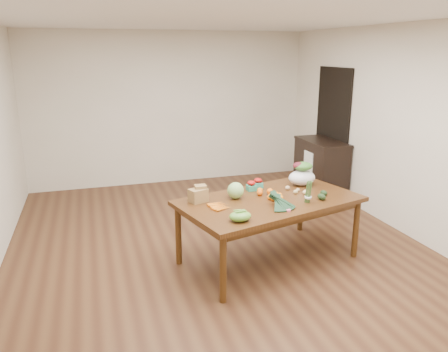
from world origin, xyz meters
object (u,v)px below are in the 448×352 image
object	(u,v)px
salad_bag	(302,175)
dining_table	(269,230)
kale_bunch	(283,201)
cabbage	(236,191)
cabinet	(321,168)
asparagus_bundle	(308,192)
paper_bag	(198,194)
mandarin_cluster	(276,195)

from	to	relation	value
salad_bag	dining_table	bearing A→B (deg)	-147.45
kale_bunch	cabbage	bearing A→B (deg)	113.69
cabinet	dining_table	bearing A→B (deg)	-131.97
kale_bunch	asparagus_bundle	xyz separation A→B (m)	(0.34, 0.09, 0.05)
kale_bunch	asparagus_bundle	world-z (taller)	asparagus_bundle
cabinet	paper_bag	world-z (taller)	cabinet
paper_bag	cabbage	size ratio (longest dim) A/B	1.35
kale_bunch	mandarin_cluster	bearing A→B (deg)	63.39
dining_table	mandarin_cluster	world-z (taller)	mandarin_cluster
paper_bag	salad_bag	world-z (taller)	salad_bag
dining_table	cabinet	size ratio (longest dim) A/B	1.96
cabbage	kale_bunch	distance (m)	0.59
mandarin_cluster	cabinet	bearing A→B (deg)	49.61
paper_bag	salad_bag	xyz separation A→B (m)	(1.38, 0.23, 0.04)
paper_bag	asparagus_bundle	world-z (taller)	asparagus_bundle
mandarin_cluster	kale_bunch	distance (m)	0.30
paper_bag	mandarin_cluster	xyz separation A→B (m)	(0.86, -0.18, -0.04)
cabbage	asparagus_bundle	world-z (taller)	asparagus_bundle
cabinet	cabbage	bearing A→B (deg)	-139.27
asparagus_bundle	paper_bag	bearing A→B (deg)	146.29
dining_table	paper_bag	size ratio (longest dim) A/B	7.91
asparagus_bundle	salad_bag	xyz separation A→B (m)	(0.24, 0.62, 0.01)
mandarin_cluster	kale_bunch	world-z (taller)	kale_bunch
cabbage	salad_bag	xyz separation A→B (m)	(0.95, 0.24, 0.04)
mandarin_cluster	asparagus_bundle	distance (m)	0.36
cabinet	paper_bag	distance (m)	3.15
cabinet	paper_bag	size ratio (longest dim) A/B	4.04
dining_table	salad_bag	size ratio (longest dim) A/B	5.88
paper_bag	kale_bunch	distance (m)	0.93
cabinet	asparagus_bundle	distance (m)	2.64
cabinet	mandarin_cluster	xyz separation A→B (m)	(-1.69, -1.99, 0.33)
cabinet	salad_bag	xyz separation A→B (m)	(-1.17, -1.58, 0.41)
paper_bag	cabbage	bearing A→B (deg)	-1.99
paper_bag	asparagus_bundle	size ratio (longest dim) A/B	1.01
asparagus_bundle	cabinet	bearing A→B (deg)	42.30
mandarin_cluster	dining_table	bearing A→B (deg)	151.75
salad_bag	cabinet	bearing A→B (deg)	53.44
cabbage	salad_bag	distance (m)	0.98
cabinet	asparagus_bundle	world-z (taller)	asparagus_bundle
asparagus_bundle	kale_bunch	bearing A→B (deg)	179.09
mandarin_cluster	salad_bag	bearing A→B (deg)	38.16
cabbage	dining_table	bearing A→B (deg)	-19.74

